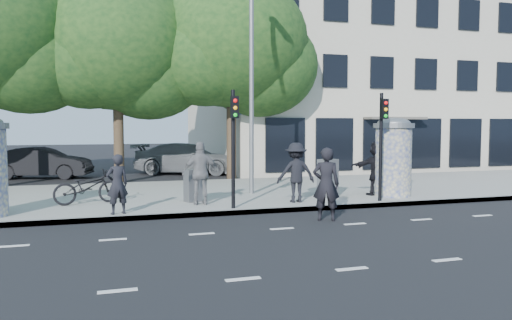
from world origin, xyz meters
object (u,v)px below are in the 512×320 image
object	(u,v)px
bicycle	(87,187)
car_mid	(42,163)
traffic_pole_near	(234,136)
ped_b	(117,184)
ped_e	(201,173)
cabinet_left	(193,185)
ad_column_right	(393,155)
ped_d	(296,172)
man_road	(326,184)
traffic_pole_far	(382,135)
ped_f	(377,168)
car_right	(188,159)
cabinet_right	(328,178)
street_lamp	(252,60)

from	to	relation	value
bicycle	car_mid	size ratio (longest dim) A/B	0.44
traffic_pole_near	ped_b	size ratio (longest dim) A/B	2.10
ped_e	bicycle	bearing A→B (deg)	-12.59
cabinet_left	car_mid	world-z (taller)	car_mid
ad_column_right	ped_d	xyz separation A→B (m)	(-3.64, -0.30, -0.46)
traffic_pole_near	ped_d	xyz separation A→B (m)	(2.16, 0.61, -1.15)
ped_d	man_road	bearing A→B (deg)	94.28
traffic_pole_far	ped_b	distance (m)	8.12
ad_column_right	car_mid	world-z (taller)	ad_column_right
ped_e	ped_f	bearing A→B (deg)	-170.94
ped_b	man_road	xyz separation A→B (m)	(5.31, -1.78, 0.02)
ped_d	man_road	world-z (taller)	ped_d
man_road	cabinet_left	distance (m)	4.50
car_mid	car_right	xyz separation A→B (m)	(7.03, 0.15, 0.06)
bicycle	cabinet_left	distance (m)	3.19
traffic_pole_near	car_mid	xyz separation A→B (m)	(-6.38, 11.97, -1.48)
traffic_pole_far	cabinet_right	xyz separation A→B (m)	(-1.22, 1.31, -1.45)
ped_d	man_road	distance (m)	2.34
traffic_pole_near	ped_d	world-z (taller)	traffic_pole_near
ped_f	car_mid	world-z (taller)	ped_f
street_lamp	cabinet_left	distance (m)	4.88
ped_d	ped_f	world-z (taller)	ped_f
ped_f	man_road	world-z (taller)	ped_f
ad_column_right	cabinet_left	distance (m)	6.79
ped_d	ad_column_right	bearing A→B (deg)	-169.37
street_lamp	ped_f	distance (m)	5.68
ped_b	ped_e	size ratio (longest dim) A/B	0.85
traffic_pole_near	ped_e	size ratio (longest dim) A/B	1.77
traffic_pole_near	street_lamp	bearing A→B (deg)	63.77
ped_e	man_road	world-z (taller)	ped_e
ped_e	car_right	xyz separation A→B (m)	(1.42, 11.15, -0.31)
traffic_pole_near	car_mid	distance (m)	13.64
ped_b	ped_d	size ratio (longest dim) A/B	0.87
car_right	ped_d	bearing A→B (deg)	-148.13
ad_column_right	ped_b	bearing A→B (deg)	-174.62
ped_b	bicycle	bearing A→B (deg)	-84.16
ad_column_right	cabinet_right	xyz separation A→B (m)	(-2.22, 0.41, -0.75)
ped_f	traffic_pole_near	bearing A→B (deg)	24.83
traffic_pole_far	street_lamp	world-z (taller)	street_lamp
ped_b	ped_f	size ratio (longest dim) A/B	0.86
traffic_pole_far	cabinet_right	distance (m)	2.30
street_lamp	traffic_pole_far	bearing A→B (deg)	-39.88
cabinet_left	bicycle	bearing A→B (deg)	150.57
ad_column_right	street_lamp	world-z (taller)	street_lamp
street_lamp	car_mid	bearing A→B (deg)	130.44
man_road	traffic_pole_far	bearing A→B (deg)	-125.45
ad_column_right	cabinet_right	size ratio (longest dim) A/B	2.09
ped_b	man_road	distance (m)	5.60
traffic_pole_near	bicycle	world-z (taller)	traffic_pole_near
street_lamp	cabinet_right	world-z (taller)	street_lamp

